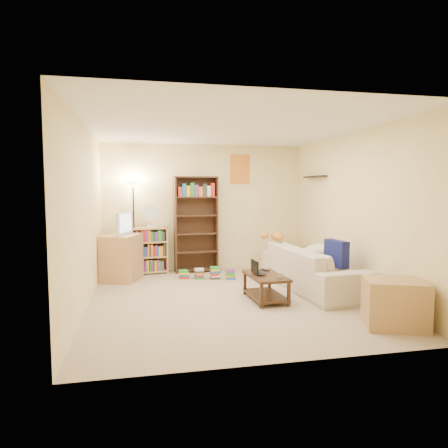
% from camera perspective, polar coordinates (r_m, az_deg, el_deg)
% --- Properties ---
extents(room, '(4.50, 4.54, 2.52)m').
position_cam_1_polar(room, '(5.80, 0.75, 5.05)').
color(room, tan).
rests_on(room, ground).
extents(sofa, '(2.45, 1.22, 0.68)m').
position_cam_1_polar(sofa, '(6.69, 12.61, -6.13)').
color(sofa, beige).
rests_on(sofa, ground).
extents(navy_pillow, '(0.21, 0.46, 0.40)m').
position_cam_1_polar(navy_pillow, '(6.26, 15.75, -4.08)').
color(navy_pillow, '#131855').
rests_on(navy_pillow, sofa).
extents(cream_blanket, '(0.63, 0.45, 0.27)m').
position_cam_1_polar(cream_blanket, '(6.78, 13.68, -3.93)').
color(cream_blanket, silver).
rests_on(cream_blanket, sofa).
extents(tabby_cat, '(0.54, 0.22, 0.18)m').
position_cam_1_polar(tabby_cat, '(7.29, 7.27, -1.70)').
color(tabby_cat, orange).
rests_on(tabby_cat, sofa).
extents(coffee_table, '(0.51, 0.87, 0.38)m').
position_cam_1_polar(coffee_table, '(5.90, 5.97, -8.57)').
color(coffee_table, '#3B2516').
rests_on(coffee_table, ground).
extents(laptop, '(0.37, 0.27, 0.03)m').
position_cam_1_polar(laptop, '(5.93, 5.53, -6.98)').
color(laptop, black).
rests_on(laptop, coffee_table).
extents(laptop_screen, '(0.02, 0.28, 0.19)m').
position_cam_1_polar(laptop_screen, '(5.87, 4.41, -6.10)').
color(laptop_screen, white).
rests_on(laptop_screen, laptop).
extents(mug, '(0.11, 0.11, 0.08)m').
position_cam_1_polar(mug, '(5.70, 7.98, -7.22)').
color(mug, silver).
rests_on(mug, coffee_table).
extents(tv_remote, '(0.10, 0.16, 0.02)m').
position_cam_1_polar(tv_remote, '(6.16, 5.89, -6.56)').
color(tv_remote, black).
rests_on(tv_remote, coffee_table).
extents(tv_stand, '(0.76, 0.89, 0.81)m').
position_cam_1_polar(tv_stand, '(7.36, -14.40, -4.65)').
color(tv_stand, tan).
rests_on(tv_stand, ground).
extents(television, '(0.76, 0.54, 0.40)m').
position_cam_1_polar(television, '(7.29, -14.51, 0.06)').
color(television, black).
rests_on(television, tv_stand).
extents(tall_bookshelf, '(0.85, 0.32, 1.86)m').
position_cam_1_polar(tall_bookshelf, '(7.80, -4.03, 0.33)').
color(tall_bookshelf, '#402218').
rests_on(tall_bookshelf, ground).
extents(short_bookshelf, '(0.72, 0.37, 0.89)m').
position_cam_1_polar(short_bookshelf, '(7.79, -10.67, -3.75)').
color(short_bookshelf, tan).
rests_on(short_bookshelf, ground).
extents(desk_fan, '(0.32, 0.18, 0.44)m').
position_cam_1_polar(desk_fan, '(7.68, -10.37, 1.21)').
color(desk_fan, white).
rests_on(desk_fan, short_bookshelf).
extents(floor_lamp, '(0.30, 0.30, 1.78)m').
position_cam_1_polar(floor_lamp, '(7.71, -12.83, 3.41)').
color(floor_lamp, black).
rests_on(floor_lamp, ground).
extents(side_table, '(0.52, 0.52, 0.49)m').
position_cam_1_polar(side_table, '(8.13, 9.20, -4.79)').
color(side_table, tan).
rests_on(side_table, ground).
extents(end_cabinet, '(0.83, 0.77, 0.56)m').
position_cam_1_polar(end_cabinet, '(5.19, 23.20, -10.35)').
color(end_cabinet, tan).
rests_on(end_cabinet, ground).
extents(book_stacks, '(1.00, 0.37, 0.22)m').
position_cam_1_polar(book_stacks, '(7.26, -2.29, -7.12)').
color(book_stacks, red).
rests_on(book_stacks, ground).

